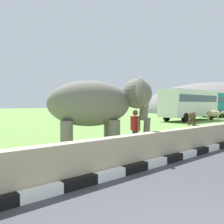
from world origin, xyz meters
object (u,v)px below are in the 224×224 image
Objects in this scene: bus_teal at (222,103)px; cow_near at (192,116)px; bus_white at (190,103)px; person_handler at (135,128)px; cow_far at (214,114)px; elephant at (99,105)px.

bus_teal reaches higher than cow_near.
bus_white and bus_teal have the same top height.
bus_white is at bearing 24.30° from person_handler.
cow_near is at bearing 20.32° from person_handler.
bus_white is at bearing 97.08° from cow_far.
elephant is at bearing -163.45° from cow_near.
cow_far is at bearing -160.06° from bus_teal.
bus_white reaches higher than person_handler.
elephant is 31.69m from bus_teal.
bus_white reaches higher than cow_near.
person_handler is 30.37m from bus_teal.
person_handler is at bearing -15.74° from elephant.
elephant is 20.01m from cow_far.
bus_teal is 11.81m from cow_far.
cow_far is at bearing -82.92° from bus_white.
person_handler is 0.18× the size of bus_teal.
bus_teal reaches higher than cow_far.
person_handler is at bearing -155.70° from bus_white.
bus_teal is (30.44, 8.78, 0.21)m from elephant.
bus_teal is at bearing 6.47° from bus_white.
bus_teal is (28.91, 9.21, 1.16)m from person_handler.
elephant reaches higher than person_handler.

